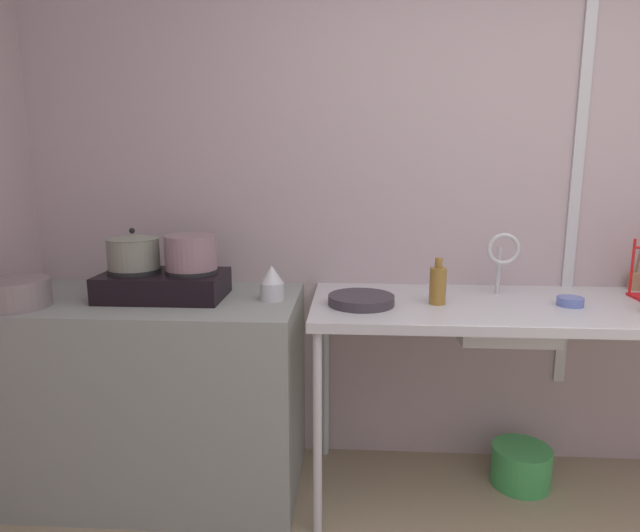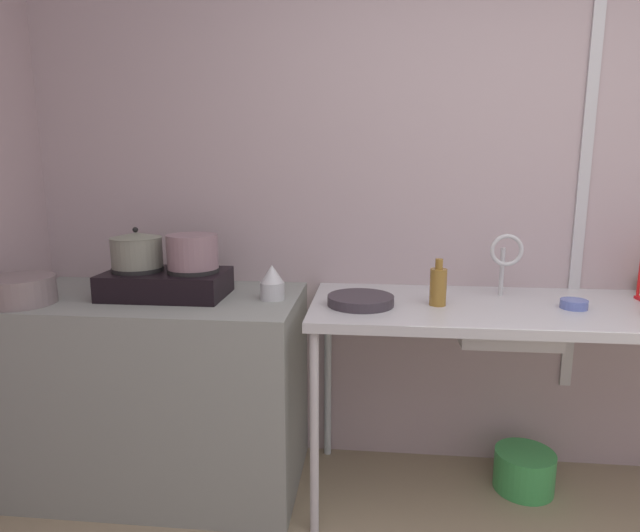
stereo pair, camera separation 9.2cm
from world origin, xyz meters
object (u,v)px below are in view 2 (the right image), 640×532
(pot_beside_stove, at_px, (20,290))
(bottle_by_sink, at_px, (438,286))
(stove, at_px, (166,283))
(sink_basin, at_px, (504,322))
(frying_pan, at_px, (361,300))
(bucket_on_floor, at_px, (524,470))
(percolator, at_px, (272,283))
(faucet, at_px, (506,254))
(pot_on_left_burner, at_px, (137,250))
(pot_on_right_burner, at_px, (193,251))
(small_bowl_on_drainboard, at_px, (574,304))

(pot_beside_stove, distance_m, bottle_by_sink, 1.74)
(stove, height_order, sink_basin, stove)
(frying_pan, height_order, bucket_on_floor, frying_pan)
(percolator, distance_m, faucet, 1.02)
(pot_on_left_burner, distance_m, percolator, 0.62)
(percolator, xyz_separation_m, bottle_by_sink, (0.70, -0.02, 0.01))
(stove, relative_size, pot_on_right_burner, 2.39)
(pot_on_left_burner, distance_m, faucet, 1.61)
(pot_on_left_burner, relative_size, percolator, 1.46)
(frying_pan, bearing_deg, stove, 175.90)
(stove, relative_size, percolator, 3.47)
(stove, bearing_deg, bottle_by_sink, -1.43)
(pot_on_right_burner, bearing_deg, small_bowl_on_drainboard, -0.85)
(pot_beside_stove, distance_m, sink_basin, 2.03)
(pot_beside_stove, height_order, frying_pan, pot_beside_stove)
(percolator, distance_m, small_bowl_on_drainboard, 1.25)
(frying_pan, xyz_separation_m, bucket_on_floor, (0.76, 0.15, -0.82))
(pot_on_left_burner, bearing_deg, frying_pan, -3.58)
(percolator, height_order, frying_pan, percolator)
(small_bowl_on_drainboard, distance_m, bottle_by_sink, 0.55)
(pot_beside_stove, bearing_deg, bucket_on_floor, 7.18)
(pot_on_left_burner, xyz_separation_m, pot_beside_stove, (-0.43, -0.19, -0.15))
(stove, xyz_separation_m, small_bowl_on_drainboard, (1.72, -0.02, -0.04))
(pot_on_left_burner, distance_m, small_bowl_on_drainboard, 1.86)
(pot_on_right_burner, xyz_separation_m, bucket_on_floor, (1.49, 0.09, -1.01))
(faucet, distance_m, small_bowl_on_drainboard, 0.34)
(frying_pan, bearing_deg, sink_basin, 4.06)
(percolator, bearing_deg, sink_basin, -0.79)
(pot_on_right_burner, relative_size, bucket_on_floor, 0.82)
(pot_on_left_burner, xyz_separation_m, bucket_on_floor, (1.74, 0.09, -1.01))
(small_bowl_on_drainboard, bearing_deg, pot_on_right_burner, 179.15)
(pot_on_right_burner, bearing_deg, bucket_on_floor, 3.41)
(frying_pan, xyz_separation_m, small_bowl_on_drainboard, (0.86, 0.04, -0.00))
(pot_beside_stove, bearing_deg, stove, 18.33)
(pot_on_left_burner, height_order, percolator, pot_on_left_burner)
(percolator, bearing_deg, bucket_on_floor, 4.75)
(bucket_on_floor, bearing_deg, pot_beside_stove, -172.82)
(stove, height_order, pot_on_right_burner, pot_on_right_burner)
(pot_on_right_burner, height_order, bottle_by_sink, pot_on_right_burner)
(percolator, bearing_deg, faucet, 7.37)
(pot_on_left_burner, distance_m, pot_on_right_burner, 0.25)
(sink_basin, xyz_separation_m, faucet, (0.02, 0.14, 0.26))
(pot_on_left_burner, height_order, sink_basin, pot_on_left_burner)
(pot_on_left_burner, relative_size, small_bowl_on_drainboard, 2.08)
(bottle_by_sink, bearing_deg, pot_on_right_burner, 178.40)
(pot_on_left_burner, relative_size, sink_basin, 0.57)
(pot_on_left_burner, bearing_deg, bottle_by_sink, -1.29)
(stove, bearing_deg, small_bowl_on_drainboard, -0.79)
(frying_pan, distance_m, bucket_on_floor, 1.13)
(sink_basin, bearing_deg, faucet, 81.24)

